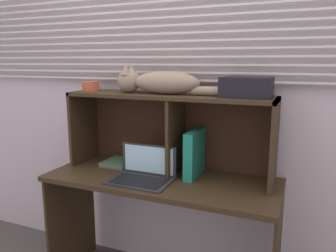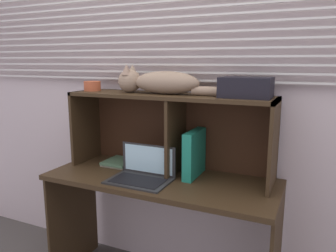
{
  "view_description": "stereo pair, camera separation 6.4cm",
  "coord_description": "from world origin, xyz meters",
  "px_view_note": "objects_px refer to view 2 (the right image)",
  "views": [
    {
      "loc": [
        0.77,
        -1.49,
        1.46
      ],
      "look_at": [
        0.0,
        0.34,
        1.07
      ],
      "focal_mm": 35.13,
      "sensor_mm": 36.0,
      "label": 1
    },
    {
      "loc": [
        0.83,
        -1.46,
        1.46
      ],
      "look_at": [
        0.0,
        0.34,
        1.07
      ],
      "focal_mm": 35.13,
      "sensor_mm": 36.0,
      "label": 2
    }
  ],
  "objects_px": {
    "cat": "(159,82)",
    "book_stack": "(119,162)",
    "storage_box": "(246,87)",
    "laptop": "(142,173)",
    "small_basket": "(92,86)",
    "binder_upright": "(194,154)"
  },
  "relations": [
    {
      "from": "laptop",
      "to": "small_basket",
      "type": "height_order",
      "value": "small_basket"
    },
    {
      "from": "cat",
      "to": "small_basket",
      "type": "distance_m",
      "value": 0.5
    },
    {
      "from": "cat",
      "to": "laptop",
      "type": "xyz_separation_m",
      "value": [
        -0.02,
        -0.19,
        -0.53
      ]
    },
    {
      "from": "laptop",
      "to": "binder_upright",
      "type": "distance_m",
      "value": 0.34
    },
    {
      "from": "laptop",
      "to": "small_basket",
      "type": "distance_m",
      "value": 0.71
    },
    {
      "from": "binder_upright",
      "to": "book_stack",
      "type": "bearing_deg",
      "value": 179.99
    },
    {
      "from": "storage_box",
      "to": "laptop",
      "type": "bearing_deg",
      "value": -160.92
    },
    {
      "from": "cat",
      "to": "book_stack",
      "type": "bearing_deg",
      "value": 179.98
    },
    {
      "from": "cat",
      "to": "storage_box",
      "type": "relative_size",
      "value": 2.79
    },
    {
      "from": "small_basket",
      "to": "book_stack",
      "type": "bearing_deg",
      "value": 0.03
    },
    {
      "from": "cat",
      "to": "binder_upright",
      "type": "bearing_deg",
      "value": 0.0
    },
    {
      "from": "book_stack",
      "to": "small_basket",
      "type": "height_order",
      "value": "small_basket"
    },
    {
      "from": "laptop",
      "to": "book_stack",
      "type": "relative_size",
      "value": 1.69
    },
    {
      "from": "book_stack",
      "to": "storage_box",
      "type": "bearing_deg",
      "value": -0.01
    },
    {
      "from": "cat",
      "to": "small_basket",
      "type": "xyz_separation_m",
      "value": [
        -0.5,
        0.0,
        -0.04
      ]
    },
    {
      "from": "laptop",
      "to": "book_stack",
      "type": "distance_m",
      "value": 0.34
    },
    {
      "from": "binder_upright",
      "to": "small_basket",
      "type": "distance_m",
      "value": 0.83
    },
    {
      "from": "book_stack",
      "to": "storage_box",
      "type": "distance_m",
      "value": 0.99
    },
    {
      "from": "small_basket",
      "to": "storage_box",
      "type": "distance_m",
      "value": 1.03
    },
    {
      "from": "laptop",
      "to": "small_basket",
      "type": "bearing_deg",
      "value": 158.39
    },
    {
      "from": "laptop",
      "to": "storage_box",
      "type": "height_order",
      "value": "storage_box"
    },
    {
      "from": "cat",
      "to": "book_stack",
      "type": "xyz_separation_m",
      "value": [
        -0.3,
        0.0,
        -0.55
      ]
    }
  ]
}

